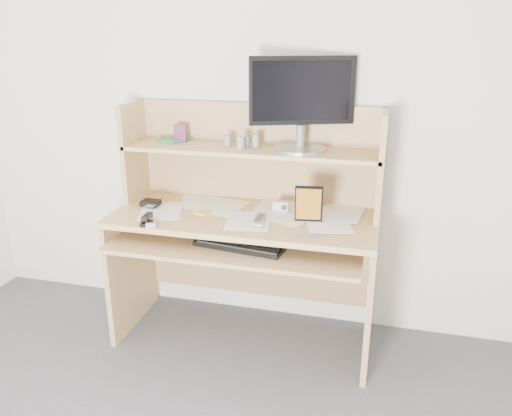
% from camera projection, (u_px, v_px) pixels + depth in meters
% --- Properties ---
extents(back_wall, '(3.60, 0.04, 2.50)m').
position_uv_depth(back_wall, '(258.00, 111.00, 2.77)').
color(back_wall, silver).
rests_on(back_wall, floor).
extents(desk, '(1.40, 0.70, 1.30)m').
position_uv_depth(desk, '(248.00, 220.00, 2.73)').
color(desk, tan).
rests_on(desk, floor).
extents(paper_clutter, '(1.32, 0.54, 0.01)m').
position_uv_depth(paper_clutter, '(243.00, 215.00, 2.64)').
color(paper_clutter, white).
rests_on(paper_clutter, desk).
extents(keyboard, '(0.47, 0.22, 0.03)m').
position_uv_depth(keyboard, '(240.00, 244.00, 2.49)').
color(keyboard, black).
rests_on(keyboard, desk).
extents(tv_remote, '(0.07, 0.17, 0.02)m').
position_uv_depth(tv_remote, '(259.00, 220.00, 2.53)').
color(tv_remote, '#979792').
rests_on(tv_remote, paper_clutter).
extents(flip_phone, '(0.08, 0.10, 0.02)m').
position_uv_depth(flip_phone, '(151.00, 222.00, 2.50)').
color(flip_phone, '#BBBBBE').
rests_on(flip_phone, paper_clutter).
extents(stapler, '(0.06, 0.13, 0.04)m').
position_uv_depth(stapler, '(146.00, 218.00, 2.52)').
color(stapler, black).
rests_on(stapler, paper_clutter).
extents(wallet, '(0.10, 0.08, 0.02)m').
position_uv_depth(wallet, '(151.00, 203.00, 2.78)').
color(wallet, black).
rests_on(wallet, paper_clutter).
extents(sticky_note_pad, '(0.09, 0.09, 0.01)m').
position_uv_depth(sticky_note_pad, '(203.00, 213.00, 2.66)').
color(sticky_note_pad, '#F4F340').
rests_on(sticky_note_pad, desk).
extents(digital_camera, '(0.08, 0.04, 0.05)m').
position_uv_depth(digital_camera, '(280.00, 206.00, 2.68)').
color(digital_camera, silver).
rests_on(digital_camera, paper_clutter).
extents(game_case, '(0.14, 0.03, 0.20)m').
position_uv_depth(game_case, '(309.00, 204.00, 2.49)').
color(game_case, black).
rests_on(game_case, paper_clutter).
extents(blue_pen, '(0.13, 0.01, 0.01)m').
position_uv_depth(blue_pen, '(308.00, 235.00, 2.35)').
color(blue_pen, blue).
rests_on(blue_pen, paper_clutter).
extents(card_box, '(0.07, 0.02, 0.10)m').
position_uv_depth(card_box, '(181.00, 133.00, 2.79)').
color(card_box, maroon).
rests_on(card_box, desk).
extents(shelf_book, '(0.18, 0.21, 0.02)m').
position_uv_depth(shelf_book, '(174.00, 139.00, 2.83)').
color(shelf_book, '#368742').
rests_on(shelf_book, desk).
extents(chip_stack_a, '(0.04, 0.04, 0.06)m').
position_uv_depth(chip_stack_a, '(228.00, 141.00, 2.70)').
color(chip_stack_a, black).
rests_on(chip_stack_a, desk).
extents(chip_stack_b, '(0.05, 0.05, 0.07)m').
position_uv_depth(chip_stack_b, '(241.00, 143.00, 2.62)').
color(chip_stack_b, silver).
rests_on(chip_stack_b, desk).
extents(chip_stack_c, '(0.04, 0.04, 0.05)m').
position_uv_depth(chip_stack_c, '(245.00, 142.00, 2.68)').
color(chip_stack_c, black).
rests_on(chip_stack_c, desk).
extents(chip_stack_d, '(0.05, 0.05, 0.07)m').
position_uv_depth(chip_stack_d, '(256.00, 141.00, 2.66)').
color(chip_stack_d, silver).
rests_on(chip_stack_d, desk).
extents(monitor, '(0.52, 0.29, 0.47)m').
position_uv_depth(monitor, '(302.00, 101.00, 2.55)').
color(monitor, '#A1A1A6').
rests_on(monitor, desk).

